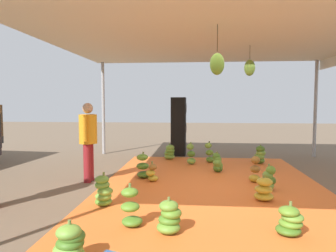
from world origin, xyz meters
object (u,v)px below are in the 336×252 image
Objects in this scene: banana_bunch_2 at (191,155)px; banana_bunch_7 at (255,170)px; banana_bunch_13 at (152,173)px; banana_bunch_5 at (69,244)px; banana_bunch_14 at (264,190)px; banana_bunch_8 at (131,209)px; banana_bunch_0 at (260,155)px; banana_bunch_11 at (103,192)px; banana_bunch_12 at (169,218)px; banana_bunch_4 at (217,163)px; worker_0 at (88,136)px; speaker_stack at (179,126)px; banana_bunch_10 at (269,179)px; banana_bunch_9 at (290,221)px; banana_bunch_3 at (143,167)px; banana_bunch_1 at (170,152)px; banana_bunch_6 at (209,153)px.

banana_bunch_2 is 2.23m from banana_bunch_7.
banana_bunch_5 is at bearing 173.37° from banana_bunch_13.
banana_bunch_8 is at bearing 122.59° from banana_bunch_14.
banana_bunch_0 is 0.96× the size of banana_bunch_11.
banana_bunch_12 is (-0.93, -1.14, -0.04)m from banana_bunch_11.
banana_bunch_4 is at bearing -13.34° from banana_bunch_12.
banana_bunch_7 is at bearing -3.57° from banana_bunch_14.
speaker_stack is at bearing -26.12° from worker_0.
banana_bunch_10 is 0.30× the size of worker_0.
banana_bunch_7 is at bearing -1.11° from banana_bunch_9.
banana_bunch_1 is at bearing -9.55° from banana_bunch_3.
banana_bunch_12 is (-4.46, 0.20, -0.07)m from banana_bunch_2.
banana_bunch_7 is at bearing -141.46° from banana_bunch_4.
banana_bunch_8 is 2.04m from banana_bunch_9.
banana_bunch_9 is (-4.65, 0.56, -0.06)m from banana_bunch_0.
banana_bunch_0 is at bearing -10.12° from banana_bunch_14.
banana_bunch_14 is at bearing -163.45° from banana_bunch_4.
banana_bunch_0 is at bearing -46.78° from banana_bunch_4.
banana_bunch_4 reaches higher than banana_bunch_14.
banana_bunch_10 is (1.93, -2.24, -0.02)m from banana_bunch_8.
banana_bunch_10 is 1.09× the size of banana_bunch_12.
banana_bunch_4 reaches higher than banana_bunch_5.
speaker_stack reaches higher than banana_bunch_5.
banana_bunch_1 is at bearing 4.75° from banana_bunch_12.
banana_bunch_2 reaches higher than banana_bunch_0.
banana_bunch_2 is 4.58m from banana_bunch_9.
banana_bunch_0 is 1.12× the size of banana_bunch_1.
banana_bunch_1 is at bearing 164.58° from speaker_stack.
banana_bunch_7 is 1.33× the size of banana_bunch_14.
banana_bunch_7 reaches higher than banana_bunch_14.
banana_bunch_0 is 3.32m from banana_bunch_14.
banana_bunch_4 is 0.99× the size of banana_bunch_10.
speaker_stack is (5.95, 0.21, 0.71)m from banana_bunch_12.
banana_bunch_4 is 3.68m from banana_bunch_8.
banana_bunch_3 is at bearing 39.96° from banana_bunch_9.
banana_bunch_11 is at bearing 159.18° from banana_bunch_2.
banana_bunch_9 is 3.24m from banana_bunch_13.
banana_bunch_6 is 1.39× the size of banana_bunch_13.
banana_bunch_3 is 1.26× the size of banana_bunch_12.
banana_bunch_2 is 0.59m from banana_bunch_6.
banana_bunch_2 reaches higher than banana_bunch_6.
banana_bunch_9 is 1.51m from banana_bunch_12.
worker_0 is at bearing 151.04° from banana_bunch_1.
banana_bunch_11 is at bearing 154.33° from banana_bunch_6.
banana_bunch_10 is 1.17× the size of banana_bunch_13.
banana_bunch_7 reaches higher than banana_bunch_9.
banana_bunch_4 is (-1.14, 1.21, -0.01)m from banana_bunch_0.
banana_bunch_0 is at bearing -118.61° from speaker_stack.
banana_bunch_1 is at bearing 20.76° from banana_bunch_9.
banana_bunch_8 is 1.26× the size of banana_bunch_12.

